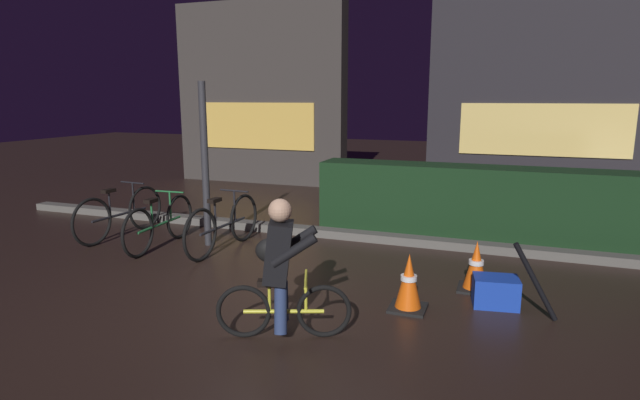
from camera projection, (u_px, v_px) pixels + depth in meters
ground_plane at (284, 288)px, 5.70m from camera, size 40.00×40.00×0.00m
sidewalk_curb at (344, 234)px, 7.71m from camera, size 12.00×0.24×0.12m
hedge_row at (475, 201)px, 7.84m from camera, size 4.80×0.70×1.05m
storefront_left at (260, 94)px, 12.43m from camera, size 4.26×0.54×4.30m
storefront_right at (546, 94)px, 10.92m from camera, size 4.85×0.54×4.32m
street_post at (205, 165)px, 7.16m from camera, size 0.10×0.10×2.29m
parked_bike_leftmost at (120, 214)px, 7.72m from camera, size 0.46×1.74×0.80m
parked_bike_left_mid at (160, 223)px, 7.19m from camera, size 0.46×1.65×0.76m
parked_bike_center_left at (223, 225)px, 7.04m from camera, size 0.46×1.74×0.80m
traffic_cone_near at (409, 283)px, 5.08m from camera, size 0.36×0.36×0.58m
traffic_cone_far at (476, 267)px, 5.60m from camera, size 0.36×0.36×0.56m
blue_crate at (496, 291)px, 5.20m from camera, size 0.48×0.38×0.30m
cyclist at (280, 268)px, 4.44m from camera, size 1.13×0.52×1.25m
closed_umbrella at (536, 282)px, 4.81m from camera, size 0.46×0.18×0.76m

